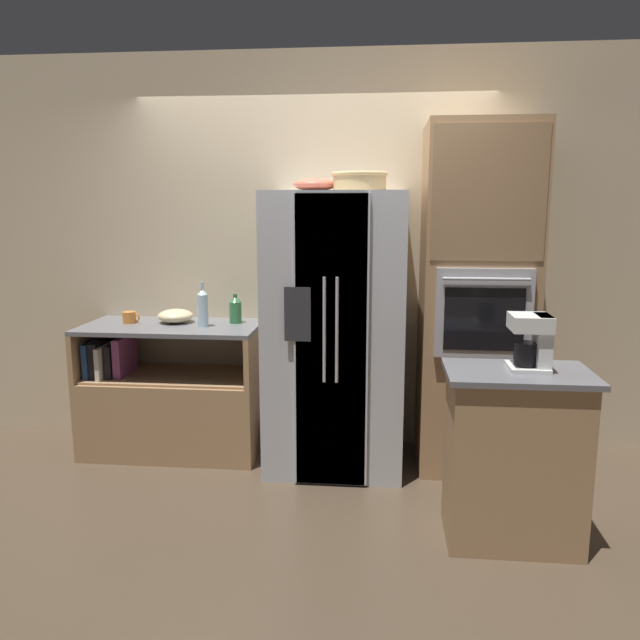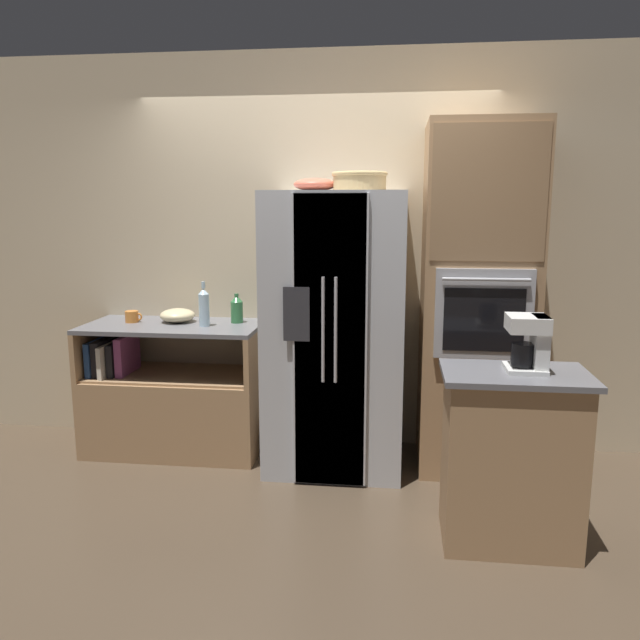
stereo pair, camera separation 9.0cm
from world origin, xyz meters
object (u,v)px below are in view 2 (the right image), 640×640
(mug, at_px, (132,317))
(fruit_bowl, at_px, (315,185))
(refrigerator, at_px, (336,331))
(wicker_basket, at_px, (360,181))
(bottle_tall, at_px, (204,307))
(mixing_bowl, at_px, (177,315))
(coffee_maker, at_px, (531,341))
(bottle_short, at_px, (237,309))
(wall_oven, at_px, (477,301))

(mug, bearing_deg, fruit_bowl, -6.88)
(refrigerator, height_order, fruit_bowl, fruit_bowl)
(refrigerator, height_order, wicker_basket, wicker_basket)
(bottle_tall, bearing_deg, refrigerator, -3.47)
(refrigerator, xyz_separation_m, wicker_basket, (0.15, -0.07, 0.98))
(mixing_bowl, distance_m, coffee_maker, 2.48)
(bottle_short, bearing_deg, refrigerator, -16.11)
(fruit_bowl, xyz_separation_m, mug, (-1.34, 0.16, -0.91))
(wicker_basket, distance_m, bottle_short, 1.27)
(refrigerator, relative_size, fruit_bowl, 6.66)
(wicker_basket, height_order, mixing_bowl, wicker_basket)
(coffee_maker, bearing_deg, mixing_bowl, 154.10)
(wicker_basket, bearing_deg, coffee_maker, -42.18)
(fruit_bowl, relative_size, bottle_short, 1.32)
(wicker_basket, relative_size, bottle_short, 1.68)
(refrigerator, distance_m, mixing_bowl, 1.17)
(bottle_tall, bearing_deg, bottle_short, 39.12)
(bottle_short, xyz_separation_m, mixing_bowl, (-0.43, -0.03, -0.05))
(refrigerator, distance_m, bottle_tall, 0.93)
(mixing_bowl, bearing_deg, wicker_basket, -10.81)
(refrigerator, relative_size, wall_oven, 0.81)
(fruit_bowl, height_order, mixing_bowl, fruit_bowl)
(refrigerator, bearing_deg, wall_oven, 4.50)
(refrigerator, distance_m, wall_oven, 0.95)
(wicker_basket, bearing_deg, mug, 172.92)
(mug, height_order, mixing_bowl, mixing_bowl)
(bottle_tall, xyz_separation_m, mixing_bowl, (-0.24, 0.12, -0.09))
(bottle_short, bearing_deg, wicker_basket, -17.73)
(refrigerator, relative_size, bottle_tall, 5.91)
(wall_oven, xyz_separation_m, mug, (-2.40, 0.06, -0.17))
(fruit_bowl, bearing_deg, wicker_basket, -8.04)
(bottle_tall, height_order, coffee_maker, bottle_tall)
(bottle_short, xyz_separation_m, mug, (-0.75, -0.08, -0.06))
(mug, xyz_separation_m, coffee_maker, (2.54, -1.03, 0.12))
(wicker_basket, bearing_deg, mixing_bowl, 169.19)
(bottle_tall, distance_m, mixing_bowl, 0.28)
(wicker_basket, bearing_deg, bottle_short, 162.27)
(wicker_basket, bearing_deg, bottle_tall, 173.26)
(wicker_basket, xyz_separation_m, coffee_maker, (0.92, -0.83, -0.82))
(refrigerator, height_order, coffee_maker, refrigerator)
(refrigerator, height_order, bottle_tall, refrigerator)
(refrigerator, xyz_separation_m, wall_oven, (0.92, 0.07, 0.21))
(wicker_basket, relative_size, bottle_tall, 1.13)
(wall_oven, height_order, bottle_tall, wall_oven)
(fruit_bowl, xyz_separation_m, bottle_tall, (-0.79, 0.09, -0.82))
(refrigerator, bearing_deg, fruit_bowl, -167.42)
(wicker_basket, relative_size, mixing_bowl, 1.41)
(mug, bearing_deg, wicker_basket, -7.08)
(bottle_tall, bearing_deg, mug, 172.25)
(mixing_bowl, bearing_deg, bottle_short, 4.20)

